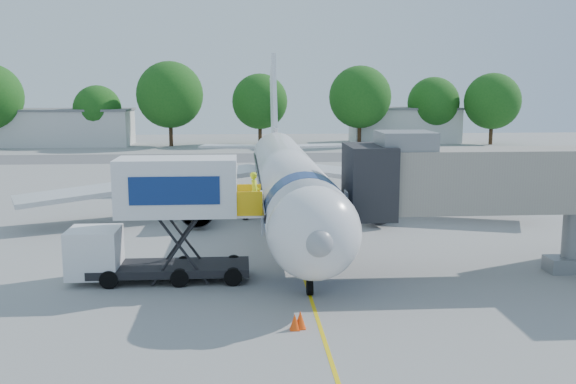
{
  "coord_description": "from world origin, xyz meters",
  "views": [
    {
      "loc": [
        -2.71,
        -34.99,
        8.62
      ],
      "look_at": [
        -0.42,
        -2.56,
        3.2
      ],
      "focal_mm": 40.0,
      "sensor_mm": 36.0,
      "label": 1
    }
  ],
  "objects": [
    {
      "name": "tree_b",
      "position": [
        -23.42,
        58.98,
        5.25
      ],
      "size": [
        6.79,
        6.79,
        8.65
      ],
      "color": "#382314",
      "rests_on": "ground"
    },
    {
      "name": "safety_cone_b",
      "position": [
        -0.72,
        -13.18,
        0.32
      ],
      "size": [
        0.41,
        0.41,
        0.66
      ],
      "color": "#FD480D",
      "rests_on": "ground"
    },
    {
      "name": "tree_d",
      "position": [
        -0.15,
        59.88,
        6.28
      ],
      "size": [
        8.11,
        8.11,
        10.34
      ],
      "color": "#382314",
      "rests_on": "ground"
    },
    {
      "name": "taxiway_strip",
      "position": [
        0.0,
        42.0,
        0.0
      ],
      "size": [
        120.0,
        10.0,
        0.01
      ],
      "primitive_type": "cube",
      "color": "#59595B",
      "rests_on": "ground"
    },
    {
      "name": "ground",
      "position": [
        0.0,
        0.0,
        0.0
      ],
      "size": [
        160.0,
        160.0,
        0.0
      ],
      "primitive_type": "plane",
      "color": "#9B9B98",
      "rests_on": "ground"
    },
    {
      "name": "guidance_line",
      "position": [
        0.0,
        0.0,
        0.01
      ],
      "size": [
        0.15,
        70.0,
        0.01
      ],
      "primitive_type": "cube",
      "color": "yellow",
      "rests_on": "ground"
    },
    {
      "name": "outbuilding_right",
      "position": [
        22.0,
        62.0,
        2.66
      ],
      "size": [
        16.4,
        7.4,
        5.3
      ],
      "color": "silver",
      "rests_on": "ground"
    },
    {
      "name": "tree_e",
      "position": [
        14.22,
        57.38,
        6.95
      ],
      "size": [
        8.97,
        8.97,
        11.44
      ],
      "color": "#382314",
      "rests_on": "ground"
    },
    {
      "name": "tree_g",
      "position": [
        33.73,
        57.02,
        6.33
      ],
      "size": [
        8.17,
        8.17,
        10.42
      ],
      "color": "#382314",
      "rests_on": "ground"
    },
    {
      "name": "aircraft",
      "position": [
        0.0,
        4.12,
        2.95
      ],
      "size": [
        34.17,
        37.73,
        11.35
      ],
      "color": "silver",
      "rests_on": "ground"
    },
    {
      "name": "tree_c",
      "position": [
        -12.95,
        57.66,
        7.29
      ],
      "size": [
        9.42,
        9.42,
        12.01
      ],
      "color": "#382314",
      "rests_on": "ground"
    },
    {
      "name": "outbuilding_left",
      "position": [
        -28.0,
        60.0,
        2.66
      ],
      "size": [
        18.4,
        8.4,
        5.3
      ],
      "color": "silver",
      "rests_on": "ground"
    },
    {
      "name": "catering_hiloader",
      "position": [
        -6.27,
        -7.0,
        2.76
      ],
      "size": [
        8.5,
        2.44,
        5.5
      ],
      "color": "black",
      "rests_on": "ground"
    },
    {
      "name": "safety_cone_a",
      "position": [
        -0.93,
        -13.3,
        0.29
      ],
      "size": [
        0.37,
        0.37,
        0.6
      ],
      "color": "#FD480D",
      "rests_on": "ground"
    },
    {
      "name": "jet_bridge",
      "position": [
        7.99,
        -7.0,
        4.34
      ],
      "size": [
        13.9,
        3.2,
        6.6
      ],
      "color": "gray",
      "rests_on": "ground"
    },
    {
      "name": "tree_f",
      "position": [
        26.03,
        60.61,
        6.0
      ],
      "size": [
        7.75,
        7.75,
        9.88
      ],
      "color": "#382314",
      "rests_on": "ground"
    }
  ]
}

